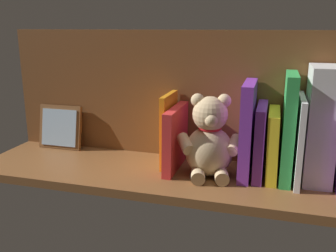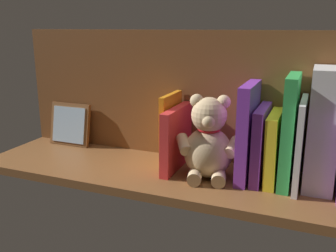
# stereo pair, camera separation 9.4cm
# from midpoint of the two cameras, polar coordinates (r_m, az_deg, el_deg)

# --- Properties ---
(ground_plane) EXTENTS (1.02, 0.29, 0.02)m
(ground_plane) POSITION_cam_midpoint_polar(r_m,az_deg,el_deg) (0.98, -2.76, -7.43)
(ground_plane) COLOR brown
(shelf_back_panel) EXTENTS (1.02, 0.02, 0.35)m
(shelf_back_panel) POSITION_cam_midpoint_polar(r_m,az_deg,el_deg) (1.04, -0.67, 4.74)
(shelf_back_panel) COLOR brown
(shelf_back_panel) RESTS_ON ground_plane
(dictionary_thick_white) EXTENTS (0.06, 0.14, 0.28)m
(dictionary_thick_white) POSITION_cam_midpoint_polar(r_m,az_deg,el_deg) (0.93, 19.64, 0.12)
(dictionary_thick_white) COLOR silver
(dictionary_thick_white) RESTS_ON ground_plane
(book_2) EXTENTS (0.01, 0.17, 0.21)m
(book_2) POSITION_cam_midpoint_polar(r_m,az_deg,el_deg) (0.92, 16.69, -2.00)
(book_2) COLOR silver
(book_2) RESTS_ON ground_plane
(book_3) EXTENTS (0.03, 0.16, 0.26)m
(book_3) POSITION_cam_midpoint_polar(r_m,az_deg,el_deg) (0.92, 15.20, -0.22)
(book_3) COLOR green
(book_3) RESTS_ON ground_plane
(book_4) EXTENTS (0.03, 0.15, 0.17)m
(book_4) POSITION_cam_midpoint_polar(r_m,az_deg,el_deg) (0.94, 13.03, -2.75)
(book_4) COLOR yellow
(book_4) RESTS_ON ground_plane
(book_5) EXTENTS (0.02, 0.16, 0.18)m
(book_5) POSITION_cam_midpoint_polar(r_m,az_deg,el_deg) (0.94, 11.17, -2.27)
(book_5) COLOR purple
(book_5) RESTS_ON ground_plane
(book_6) EXTENTS (0.03, 0.16, 0.23)m
(book_6) POSITION_cam_midpoint_polar(r_m,az_deg,el_deg) (0.93, 9.28, -0.56)
(book_6) COLOR purple
(book_6) RESTS_ON ground_plane
(teddy_bear) EXTENTS (0.16, 0.15, 0.21)m
(teddy_bear) POSITION_cam_midpoint_polar(r_m,az_deg,el_deg) (0.92, 3.51, -2.23)
(teddy_bear) COLOR #D1B284
(teddy_bear) RESTS_ON ground_plane
(book_7) EXTENTS (0.03, 0.17, 0.16)m
(book_7) POSITION_cam_midpoint_polar(r_m,az_deg,el_deg) (0.97, -1.58, -1.89)
(book_7) COLOR red
(book_7) RESTS_ON ground_plane
(book_8) EXTENTS (0.01, 0.13, 0.19)m
(book_8) POSITION_cam_midpoint_polar(r_m,az_deg,el_deg) (0.99, -2.57, -0.59)
(book_8) COLOR orange
(book_8) RESTS_ON ground_plane
(picture_frame_leaning) EXTENTS (0.14, 0.04, 0.13)m
(picture_frame_leaning) POSITION_cam_midpoint_polar(r_m,az_deg,el_deg) (1.20, -18.37, -0.19)
(picture_frame_leaning) COLOR brown
(picture_frame_leaning) RESTS_ON ground_plane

